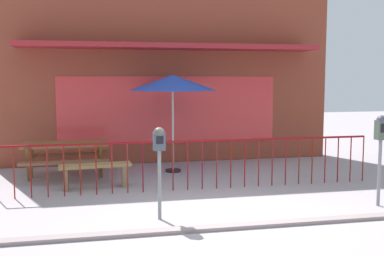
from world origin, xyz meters
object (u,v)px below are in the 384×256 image
Objects in this scene: picnic_table_left at (65,150)px; parking_meter_far at (159,148)px; patio_bench at (95,170)px; patio_umbrella at (173,83)px; parking_meter_near at (381,136)px.

picnic_table_left is 1.28× the size of parking_meter_far.
patio_bench is 1.00× the size of parking_meter_far.
parking_meter_far reaches higher than picnic_table_left.
parking_meter_far reaches higher than patio_bench.
patio_umbrella is (2.39, 0.19, 1.43)m from picnic_table_left.
parking_meter_far is (1.58, -3.35, 0.49)m from picnic_table_left.
parking_meter_near reaches higher than picnic_table_left.
patio_bench is 0.92× the size of parking_meter_near.
patio_umbrella is 2.75m from patio_bench.
parking_meter_near reaches higher than patio_bench.
parking_meter_near is at bearing -50.57° from patio_umbrella.
parking_meter_near is at bearing -0.31° from parking_meter_far.
parking_meter_near is 1.08× the size of parking_meter_far.
patio_bench is at bearing 112.68° from parking_meter_far.
parking_meter_near is 3.74m from parking_meter_far.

